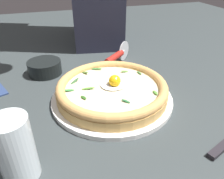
{
  "coord_description": "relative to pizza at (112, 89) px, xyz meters",
  "views": [
    {
      "loc": [
        -0.11,
        -0.46,
        0.33
      ],
      "look_at": [
        0.04,
        0.01,
        0.03
      ],
      "focal_mm": 35.3,
      "sensor_mm": 36.0,
      "label": 1
    }
  ],
  "objects": [
    {
      "name": "drinking_glass",
      "position": [
        -0.22,
        -0.18,
        0.02
      ],
      "size": [
        0.06,
        0.06,
        0.12
      ],
      "color": "silver",
      "rests_on": "ground"
    },
    {
      "name": "pizza_plate",
      "position": [
        -0.0,
        -0.0,
        -0.03
      ],
      "size": [
        0.32,
        0.32,
        0.01
      ],
      "primitive_type": "cylinder",
      "color": "white",
      "rests_on": "ground"
    },
    {
      "name": "pizza_cutter",
      "position": [
        0.08,
        0.21,
        0.0
      ],
      "size": [
        0.12,
        0.11,
        0.07
      ],
      "color": "silver",
      "rests_on": "ground"
    },
    {
      "name": "ground_plane",
      "position": [
        -0.04,
        -0.01,
        -0.05
      ],
      "size": [
        2.4,
        2.4,
        0.03
      ],
      "primitive_type": "cube",
      "color": "#333B3B",
      "rests_on": "ground"
    },
    {
      "name": "pizza",
      "position": [
        0.0,
        0.0,
        0.0
      ],
      "size": [
        0.29,
        0.29,
        0.06
      ],
      "color": "#DEAB5E",
      "rests_on": "pizza_plate"
    },
    {
      "name": "side_bowl",
      "position": [
        -0.16,
        0.21,
        -0.01
      ],
      "size": [
        0.11,
        0.11,
        0.04
      ],
      "primitive_type": "cylinder",
      "color": "black",
      "rests_on": "ground"
    }
  ]
}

